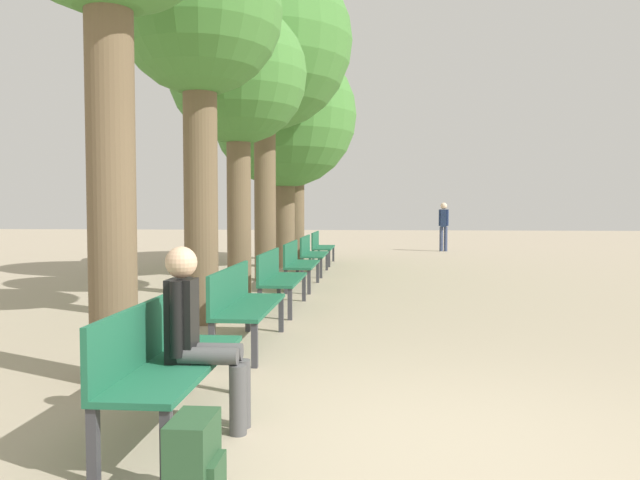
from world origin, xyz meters
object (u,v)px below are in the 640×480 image
Objects in this scene: backpack at (194,465)px; bench_row_5 at (320,245)px; tree_row_1 at (199,22)px; tree_row_4 at (284,117)px; bench_row_2 at (278,275)px; bench_row_0 at (165,354)px; bench_row_3 at (298,261)px; bench_row_4 at (311,251)px; tree_row_2 at (238,80)px; person_seated at (198,332)px; bench_row_1 at (242,300)px; tree_row_3 at (264,44)px; pedestrian_near at (444,223)px; tree_row_5 at (295,131)px.

bench_row_5 is at bearing 92.20° from backpack.
backpack is (1.38, -5.11, -3.75)m from tree_row_1.
bench_row_2 is at bearing -82.86° from tree_row_4.
bench_row_3 is at bearing 90.00° from bench_row_0.
bench_row_5 is at bearing 90.00° from bench_row_4.
bench_row_5 is (0.00, 5.17, 0.00)m from bench_row_3.
bench_row_4 is 0.32× the size of tree_row_4.
tree_row_2 is (-0.00, 2.37, -0.27)m from tree_row_1.
tree_row_2 is 3.89× the size of person_seated.
tree_row_4 reaches higher than person_seated.
bench_row_3 is (0.00, 5.17, 0.00)m from bench_row_1.
tree_row_3 reaches higher than tree_row_1.
bench_row_0 is 1.44× the size of person_seated.
bench_row_3 is (0.00, 2.58, 0.00)m from bench_row_2.
bench_row_3 is at bearing 77.43° from tree_row_1.
bench_row_4 is at bearing -116.19° from pedestrian_near.
tree_row_3 is 1.19× the size of tree_row_4.
bench_row_5 is (0.00, 10.34, 0.00)m from bench_row_1.
bench_row_2 is at bearing -106.69° from pedestrian_near.
tree_row_4 is 2.30m from tree_row_5.
bench_row_2 and bench_row_5 have the same top height.
bench_row_1 is at bearing 98.26° from backpack.
bench_row_1 is at bearing -90.00° from bench_row_4.
tree_row_3 is (-0.84, 8.94, 4.46)m from bench_row_0.
tree_row_1 is (-0.84, -8.96, 3.46)m from bench_row_5.
tree_row_5 is (-0.84, 3.87, 3.28)m from bench_row_4.
bench_row_4 is 1.06× the size of pedestrian_near.
tree_row_1 reaches higher than pedestrian_near.
tree_row_5 is (-0.84, 9.04, 3.28)m from bench_row_2.
bench_row_5 is 0.37× the size of tree_row_2.
bench_row_0 is at bearing -177.00° from person_seated.
tree_row_2 is 8.37m from backpack.
bench_row_4 is 3.79× the size of backpack.
tree_row_5 is at bearing 90.00° from tree_row_4.
backpack is (0.54, -6.31, -0.29)m from bench_row_2.
tree_row_4 is at bearing -90.00° from tree_row_5.
tree_row_2 is at bearing -90.00° from tree_row_4.
tree_row_4 is at bearing 101.49° from bench_row_3.
bench_row_1 is 3.82m from tree_row_1.
person_seated is (1.08, -8.93, -4.30)m from tree_row_3.
tree_row_5 is (0.00, 2.30, -0.09)m from tree_row_4.
bench_row_0 is 5.17m from bench_row_2.
person_seated is at bearing -85.64° from tree_row_5.
bench_row_5 is (0.00, 7.75, 0.00)m from bench_row_2.
backpack is at bearing -84.84° from tree_row_5.
person_seated is at bearing -88.94° from bench_row_5.
bench_row_0 is 5.33m from tree_row_1.
tree_row_2 is (-0.84, -6.59, 3.19)m from bench_row_5.
bench_row_1 and bench_row_3 have the same top height.
tree_row_4 reaches higher than pedestrian_near.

